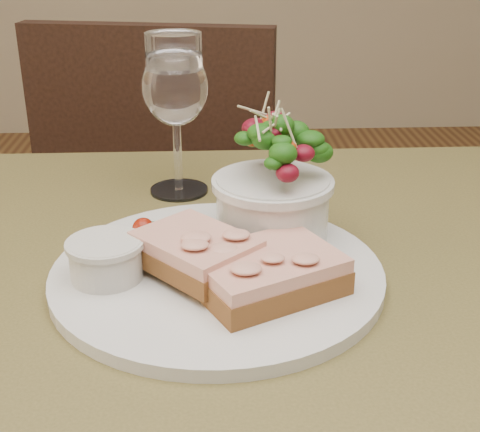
{
  "coord_description": "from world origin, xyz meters",
  "views": [
    {
      "loc": [
        -0.04,
        -0.51,
        1.05
      ],
      "look_at": [
        -0.01,
        0.03,
        0.81
      ],
      "focal_mm": 50.0,
      "sensor_mm": 36.0,
      "label": 1
    }
  ],
  "objects_px": {
    "chair_far": "(182,297)",
    "dinner_plate": "(217,274)",
    "sandwich_front": "(267,272)",
    "wine_glass": "(175,91)",
    "ramekin": "(106,257)",
    "cafe_table": "(257,385)",
    "salad_bowl": "(273,180)",
    "sandwich_back": "(196,252)"
  },
  "relations": [
    {
      "from": "sandwich_front",
      "to": "sandwich_back",
      "type": "height_order",
      "value": "sandwich_back"
    },
    {
      "from": "salad_bowl",
      "to": "wine_glass",
      "type": "bearing_deg",
      "value": 122.95
    },
    {
      "from": "sandwich_back",
      "to": "wine_glass",
      "type": "height_order",
      "value": "wine_glass"
    },
    {
      "from": "chair_far",
      "to": "ramekin",
      "type": "bearing_deg",
      "value": 98.94
    },
    {
      "from": "sandwich_front",
      "to": "wine_glass",
      "type": "bearing_deg",
      "value": 81.28
    },
    {
      "from": "dinner_plate",
      "to": "salad_bowl",
      "type": "bearing_deg",
      "value": 49.7
    },
    {
      "from": "ramekin",
      "to": "salad_bowl",
      "type": "height_order",
      "value": "salad_bowl"
    },
    {
      "from": "sandwich_front",
      "to": "salad_bowl",
      "type": "bearing_deg",
      "value": 55.64
    },
    {
      "from": "sandwich_front",
      "to": "wine_glass",
      "type": "height_order",
      "value": "wine_glass"
    },
    {
      "from": "chair_far",
      "to": "sandwich_front",
      "type": "distance_m",
      "value": 0.92
    },
    {
      "from": "cafe_table",
      "to": "dinner_plate",
      "type": "distance_m",
      "value": 0.12
    },
    {
      "from": "sandwich_front",
      "to": "salad_bowl",
      "type": "distance_m",
      "value": 0.12
    },
    {
      "from": "dinner_plate",
      "to": "sandwich_back",
      "type": "xyz_separation_m",
      "value": [
        -0.02,
        -0.01,
        0.03
      ]
    },
    {
      "from": "sandwich_back",
      "to": "ramekin",
      "type": "height_order",
      "value": "sandwich_back"
    },
    {
      "from": "ramekin",
      "to": "salad_bowl",
      "type": "bearing_deg",
      "value": 27.1
    },
    {
      "from": "sandwich_front",
      "to": "chair_far",
      "type": "bearing_deg",
      "value": 71.55
    },
    {
      "from": "cafe_table",
      "to": "wine_glass",
      "type": "height_order",
      "value": "wine_glass"
    },
    {
      "from": "ramekin",
      "to": "wine_glass",
      "type": "relative_size",
      "value": 0.36
    },
    {
      "from": "sandwich_back",
      "to": "ramekin",
      "type": "xyz_separation_m",
      "value": [
        -0.08,
        -0.0,
        -0.0
      ]
    },
    {
      "from": "dinner_plate",
      "to": "ramekin",
      "type": "height_order",
      "value": "ramekin"
    },
    {
      "from": "cafe_table",
      "to": "sandwich_back",
      "type": "relative_size",
      "value": 6.32
    },
    {
      "from": "salad_bowl",
      "to": "cafe_table",
      "type": "bearing_deg",
      "value": -102.34
    },
    {
      "from": "sandwich_front",
      "to": "cafe_table",
      "type": "bearing_deg",
      "value": 88.16
    },
    {
      "from": "cafe_table",
      "to": "ramekin",
      "type": "bearing_deg",
      "value": 174.01
    },
    {
      "from": "sandwich_front",
      "to": "ramekin",
      "type": "bearing_deg",
      "value": 141.97
    },
    {
      "from": "cafe_table",
      "to": "ramekin",
      "type": "distance_m",
      "value": 0.19
    },
    {
      "from": "sandwich_front",
      "to": "wine_glass",
      "type": "distance_m",
      "value": 0.29
    },
    {
      "from": "cafe_table",
      "to": "chair_far",
      "type": "bearing_deg",
      "value": 98.1
    },
    {
      "from": "dinner_plate",
      "to": "sandwich_front",
      "type": "height_order",
      "value": "sandwich_front"
    },
    {
      "from": "sandwich_back",
      "to": "wine_glass",
      "type": "xyz_separation_m",
      "value": [
        -0.02,
        0.23,
        0.09
      ]
    },
    {
      "from": "wine_glass",
      "to": "ramekin",
      "type": "bearing_deg",
      "value": -103.4
    },
    {
      "from": "cafe_table",
      "to": "sandwich_front",
      "type": "height_order",
      "value": "sandwich_front"
    },
    {
      "from": "chair_far",
      "to": "dinner_plate",
      "type": "distance_m",
      "value": 0.87
    },
    {
      "from": "dinner_plate",
      "to": "sandwich_front",
      "type": "bearing_deg",
      "value": -43.57
    },
    {
      "from": "cafe_table",
      "to": "sandwich_front",
      "type": "bearing_deg",
      "value": -64.97
    },
    {
      "from": "sandwich_front",
      "to": "ramekin",
      "type": "xyz_separation_m",
      "value": [
        -0.14,
        0.03,
        0.0
      ]
    },
    {
      "from": "sandwich_front",
      "to": "dinner_plate",
      "type": "bearing_deg",
      "value": 109.55
    },
    {
      "from": "wine_glass",
      "to": "chair_far",
      "type": "bearing_deg",
      "value": 93.29
    },
    {
      "from": "salad_bowl",
      "to": "sandwich_front",
      "type": "bearing_deg",
      "value": -97.48
    },
    {
      "from": "cafe_table",
      "to": "sandwich_front",
      "type": "xyz_separation_m",
      "value": [
        0.01,
        -0.01,
        0.13
      ]
    },
    {
      "from": "dinner_plate",
      "to": "salad_bowl",
      "type": "height_order",
      "value": "salad_bowl"
    },
    {
      "from": "chair_far",
      "to": "dinner_plate",
      "type": "bearing_deg",
      "value": 106.54
    }
  ]
}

